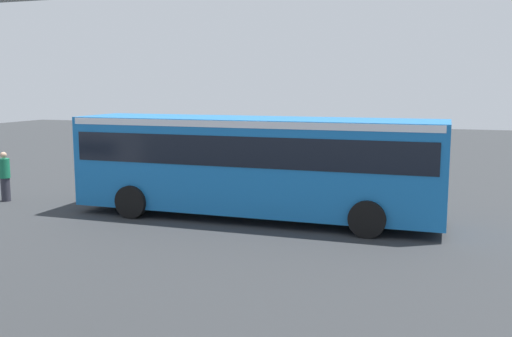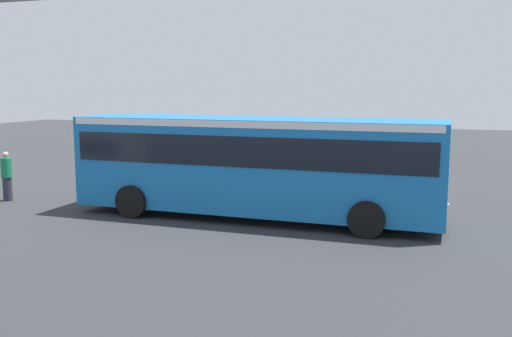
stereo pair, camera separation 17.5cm
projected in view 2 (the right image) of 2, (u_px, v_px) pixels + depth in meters
ground at (230, 209)px, 19.28m from camera, size 80.00×80.00×0.00m
city_bus at (255, 159)px, 17.81m from camera, size 11.54×2.85×3.15m
pedestrian at (7, 176)px, 20.62m from camera, size 0.38×0.38×1.79m
traffic_sign at (260, 146)px, 21.51m from camera, size 0.08×0.60×2.80m
lane_dash_leftmost at (420, 202)px, 20.44m from camera, size 2.00×0.20×0.01m
lane_dash_left at (311, 195)px, 21.74m from camera, size 2.00×0.20×0.01m
lane_dash_centre at (214, 189)px, 23.04m from camera, size 2.00×0.20×0.01m
lane_dash_right at (128, 183)px, 24.34m from camera, size 2.00×0.20×0.01m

